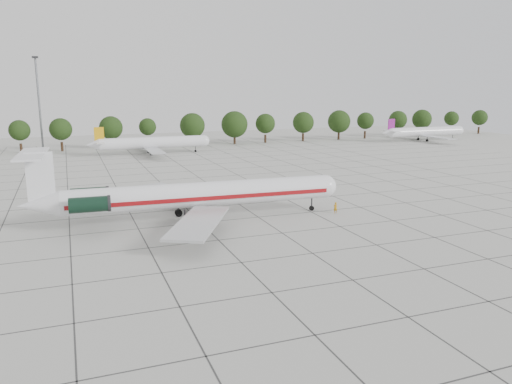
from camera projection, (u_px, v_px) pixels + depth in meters
ground at (258, 217)px, 67.49m from camera, size 260.00×260.00×0.00m
apron_joints at (225, 195)px, 81.21m from camera, size 170.00×170.00×0.02m
main_airliner at (186, 195)px, 64.99m from camera, size 41.81×32.81×9.80m
ground_crew at (335, 208)px, 69.53m from camera, size 0.59×0.41×1.56m
bg_airliner_c at (153, 143)px, 130.11m from camera, size 28.24×27.20×7.40m
bg_airliner_e at (425, 132)px, 162.11m from camera, size 28.24×27.20×7.40m
tree_line at (111, 128)px, 139.94m from camera, size 249.86×8.44×10.22m
floodlight_mast at (39, 98)px, 138.26m from camera, size 1.60×1.60×25.45m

